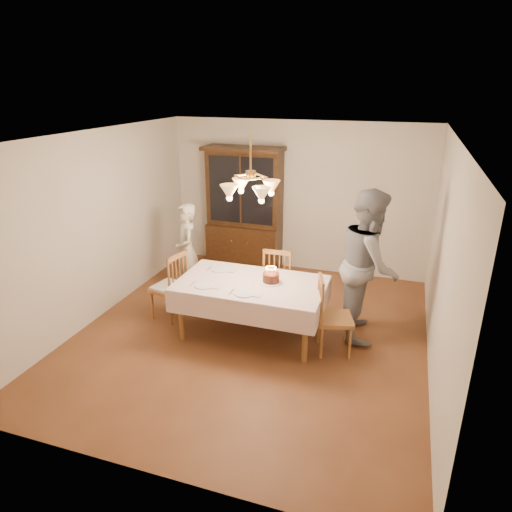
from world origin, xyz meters
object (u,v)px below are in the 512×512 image
(dining_table, at_px, (251,288))
(china_hutch, at_px, (244,211))
(chair_far_side, at_px, (280,282))
(birthday_cake, at_px, (271,278))
(elderly_woman, at_px, (187,251))

(dining_table, distance_m, china_hutch, 2.45)
(dining_table, relative_size, chair_far_side, 1.90)
(dining_table, relative_size, china_hutch, 0.88)
(dining_table, xyz_separation_m, birthday_cake, (0.24, 0.08, 0.14))
(chair_far_side, height_order, elderly_woman, elderly_woman)
(elderly_woman, bearing_deg, china_hutch, 127.39)
(dining_table, bearing_deg, elderly_woman, 147.51)
(china_hutch, xyz_separation_m, elderly_woman, (-0.44, -1.40, -0.30))
(elderly_woman, distance_m, birthday_cake, 1.76)
(dining_table, bearing_deg, birthday_cake, 17.49)
(china_hutch, height_order, elderly_woman, china_hutch)
(chair_far_side, distance_m, elderly_woman, 1.53)
(chair_far_side, relative_size, birthday_cake, 3.33)
(chair_far_side, xyz_separation_m, birthday_cake, (0.08, -0.72, 0.38))
(dining_table, distance_m, chair_far_side, 0.85)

